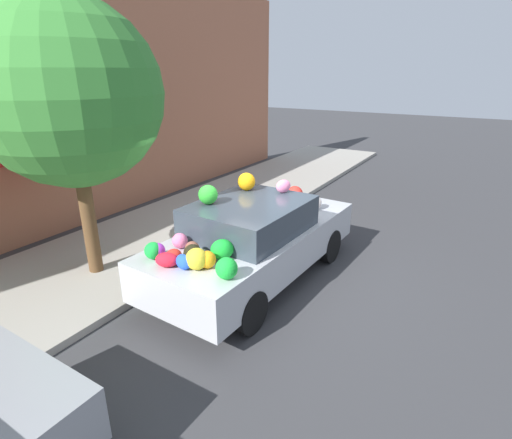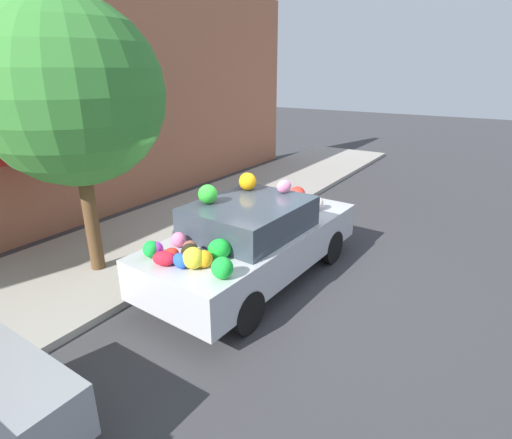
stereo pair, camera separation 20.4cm
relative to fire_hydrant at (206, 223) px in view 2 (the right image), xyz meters
name	(u,v)px [view 2 (the right image)]	position (x,y,z in m)	size (l,w,h in m)	color
ground_plane	(252,276)	(-0.69, -1.64, -0.47)	(60.00, 60.00, 0.00)	#38383A
sidewalk_curb	(147,240)	(-0.69, 1.06, -0.41)	(24.00, 3.20, 0.12)	#9E998E
building_facade	(61,99)	(-0.75, 3.29, 2.43)	(18.00, 1.20, 5.84)	#B26B4C
street_tree	(72,94)	(-2.12, 0.76, 2.66)	(2.87, 2.87, 4.45)	brown
fire_hydrant	(206,223)	(0.00, 0.00, 0.00)	(0.20, 0.20, 0.70)	gold
art_car	(253,239)	(-0.76, -1.71, 0.31)	(4.40, 1.96, 1.77)	#B7BABF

